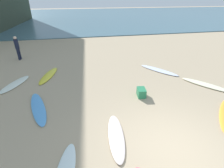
{
  "coord_description": "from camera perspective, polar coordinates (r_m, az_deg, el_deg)",
  "views": [
    {
      "loc": [
        -2.53,
        -3.29,
        4.19
      ],
      "look_at": [
        -1.03,
        4.02,
        0.3
      ],
      "focal_mm": 27.81,
      "sensor_mm": 36.0,
      "label": 1
    }
  ],
  "objects": [
    {
      "name": "ground_plane",
      "position": [
        5.9,
        19.12,
        -19.76
      ],
      "size": [
        120.0,
        120.0,
        0.0
      ],
      "primitive_type": "plane",
      "color": "tan"
    },
    {
      "name": "ocean_water",
      "position": [
        39.33,
        -8.34,
        21.21
      ],
      "size": [
        120.0,
        40.0,
        0.08
      ],
      "primitive_type": "cube",
      "color": "#426675",
      "rests_on": "ground_plane"
    },
    {
      "name": "surfboard_0",
      "position": [
        11.03,
        15.16,
        4.41
      ],
      "size": [
        1.9,
        2.38,
        0.07
      ],
      "primitive_type": "ellipsoid",
      "rotation": [
        0.0,
        0.0,
        3.76
      ],
      "color": "silver",
      "rests_on": "ground_plane"
    },
    {
      "name": "surfboard_2",
      "position": [
        10.57,
        -20.13,
        2.65
      ],
      "size": [
        1.12,
        2.41,
        0.08
      ],
      "primitive_type": "ellipsoid",
      "rotation": [
        0.0,
        0.0,
        2.88
      ],
      "color": "yellow",
      "rests_on": "ground_plane"
    },
    {
      "name": "surfboard_3",
      "position": [
        5.94,
        1.37,
        -16.8
      ],
      "size": [
        0.76,
        2.22,
        0.09
      ],
      "primitive_type": "ellipsoid",
      "rotation": [
        0.0,
        0.0,
        -0.12
      ],
      "color": "silver",
      "rests_on": "ground_plane"
    },
    {
      "name": "surfboard_4",
      "position": [
        10.3,
        -29.26,
        0.0
      ],
      "size": [
        1.39,
        2.15,
        0.08
      ],
      "primitive_type": "ellipsoid",
      "rotation": [
        0.0,
        0.0,
        -0.42
      ],
      "color": "white",
      "rests_on": "ground_plane"
    },
    {
      "name": "surfboard_5",
      "position": [
        10.12,
        28.53,
        -0.25
      ],
      "size": [
        1.89,
        2.29,
        0.08
      ],
      "primitive_type": "ellipsoid",
      "rotation": [
        0.0,
        0.0,
        3.78
      ],
      "color": "#F3EDC5",
      "rests_on": "ground_plane"
    },
    {
      "name": "surfboard_7",
      "position": [
        7.78,
        -23.09,
        -7.22
      ],
      "size": [
        1.2,
        2.61,
        0.08
      ],
      "primitive_type": "ellipsoid",
      "rotation": [
        0.0,
        0.0,
        3.42
      ],
      "color": "#549FE5",
      "rests_on": "ground_plane"
    },
    {
      "name": "beachgoer_near",
      "position": [
        13.94,
        -28.72,
        10.63
      ],
      "size": [
        0.32,
        0.34,
        1.65
      ],
      "rotation": [
        0.0,
        0.0,
        1.41
      ],
      "color": "#191E33",
      "rests_on": "ground_plane"
    },
    {
      "name": "beach_cooler",
      "position": [
        8.04,
        9.61,
        -2.75
      ],
      "size": [
        0.42,
        0.57,
        0.38
      ],
      "primitive_type": "cube",
      "rotation": [
        0.0,
        0.0,
        4.57
      ],
      "color": "#287F51",
      "rests_on": "ground_plane"
    }
  ]
}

